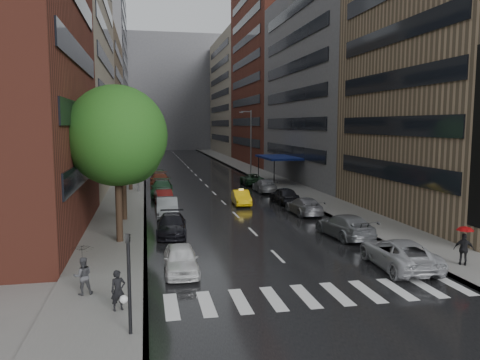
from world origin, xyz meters
name	(u,v)px	position (x,y,z in m)	size (l,w,h in m)	color
ground	(301,280)	(0.00, 0.00, 0.00)	(220.00, 220.00, 0.00)	gray
road	(193,172)	(0.00, 50.00, 0.01)	(14.00, 140.00, 0.01)	black
sidewalk_left	(132,173)	(-9.00, 50.00, 0.07)	(4.00, 140.00, 0.15)	gray
sidewalk_right	(251,171)	(9.00, 50.00, 0.07)	(4.00, 140.00, 0.15)	gray
crosswalk	(321,295)	(0.20, -2.00, 0.01)	(13.15, 2.80, 0.01)	silver
buildings_left	(92,68)	(-15.00, 58.79, 15.99)	(8.00, 108.00, 38.00)	maroon
buildings_right	(278,77)	(15.00, 56.70, 15.03)	(8.05, 109.10, 36.00)	#937A5B
building_far	(169,93)	(0.00, 118.00, 16.00)	(40.00, 14.00, 32.00)	slate
tree_near	(117,136)	(-8.60, 8.55, 6.51)	(5.96, 5.96, 9.50)	#382619
tree_mid	(122,131)	(-8.60, 15.26, 6.69)	(6.13, 6.13, 9.76)	#382619
tree_far	(129,139)	(-8.60, 31.56, 5.58)	(5.12, 5.12, 8.15)	#382619
taxi	(241,198)	(1.36, 20.54, 0.66)	(1.39, 3.98, 1.31)	yellow
parked_cars_left	(163,193)	(-5.40, 24.21, 0.75)	(2.46, 41.51, 1.60)	silver
parked_cars_right	(300,203)	(5.40, 16.20, 0.72)	(2.80, 38.21, 1.50)	#A2A2A7
ped_bag_walker	(119,291)	(-8.09, -2.33, 0.90)	(0.69, 0.54, 1.56)	black
ped_black_umbrella	(82,265)	(-9.63, -0.31, 1.40)	(0.96, 0.98, 2.09)	#444448
ped_red_umbrella	(464,242)	(8.59, 0.16, 1.33)	(1.01, 0.83, 2.01)	black
traffic_light	(129,274)	(-7.60, -4.48, 2.23)	(0.18, 0.15, 3.45)	black
street_lamp_left	(138,146)	(-7.72, 30.00, 4.89)	(1.74, 0.22, 9.00)	gray
street_lamp_right	(250,140)	(7.72, 45.00, 4.89)	(1.74, 0.22, 9.00)	gray
awning	(278,158)	(8.98, 35.00, 3.13)	(4.00, 8.00, 3.12)	navy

